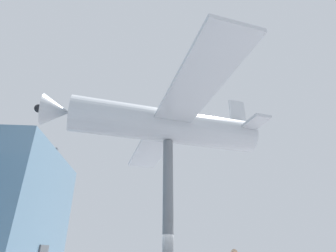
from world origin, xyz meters
TOP-DOWN VIEW (x-y plane):
  - support_pylon_central at (0.00, 0.00)m, footprint 0.56×0.56m
  - suspended_airplane at (-0.07, 0.32)m, footprint 16.13×12.92m

SIDE VIEW (x-z plane):
  - support_pylon_central at x=0.00m, z-range 0.00..7.49m
  - suspended_airplane at x=-0.07m, z-range 6.70..10.27m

